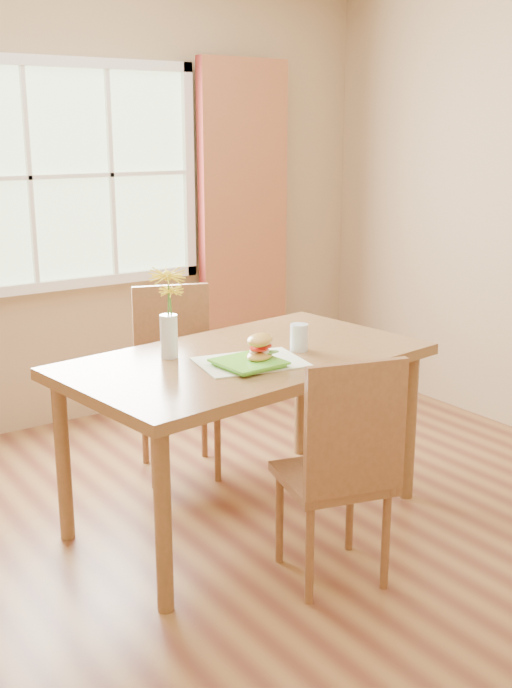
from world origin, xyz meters
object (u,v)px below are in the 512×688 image
Objects in this scene: chair_far at (176,371)px; croissant_sandwich at (260,347)px; dining_table at (245,373)px; water_glass at (299,338)px; flower_vase at (169,305)px; chair_near at (342,463)px.

chair_far reaches higher than croissant_sandwich.
croissant_sandwich is at bearing -106.77° from dining_table.
chair_far is 5.20× the size of croissant_sandwich.
flower_vase is at bearing 156.86° from water_glass.
dining_table is at bearing 45.75° from croissant_sandwich.
chair_near is 5.13× the size of croissant_sandwich.
dining_table is 4.31× the size of flower_vase.
chair_far is 0.80m from flower_vase.
chair_near reaches higher than water_glass.
water_glass is (0.22, -0.77, 0.31)m from chair_far.
chair_near is at bearing -124.28° from croissant_sandwich.
chair_far reaches higher than chair_near.
flower_vase reaches higher than water_glass.
water_glass is at bearing -55.28° from chair_far.
croissant_sandwich reaches higher than dining_table.
croissant_sandwich is 1.52× the size of water_glass.
chair_far is at bearing 103.40° from chair_near.
dining_table is 0.72m from chair_far.
water_glass is 0.61m from flower_vase.
water_glass is at bearing -18.34° from croissant_sandwich.
chair_far is 7.90× the size of water_glass.
water_glass is 0.31× the size of flower_vase.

